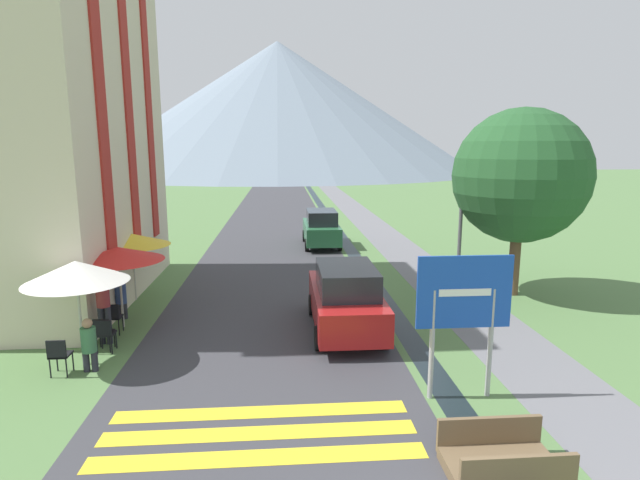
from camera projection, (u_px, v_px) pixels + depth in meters
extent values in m
plane|color=#517542|center=(324.00, 245.00, 25.10)|extent=(160.00, 160.00, 0.00)
cube|color=#38383D|center=(276.00, 218.00, 34.71)|extent=(6.40, 60.00, 0.01)
cube|color=slate|center=(363.00, 217.00, 35.17)|extent=(2.20, 60.00, 0.01)
cube|color=black|center=(329.00, 218.00, 34.99)|extent=(0.60, 60.00, 0.00)
cube|color=yellow|center=(258.00, 458.00, 7.96)|extent=(5.44, 0.44, 0.01)
cube|color=yellow|center=(260.00, 433.00, 8.64)|extent=(5.44, 0.44, 0.01)
cube|color=yellow|center=(262.00, 412.00, 9.33)|extent=(5.44, 0.44, 0.01)
cone|color=slate|center=(278.00, 108.00, 97.08)|extent=(76.68, 76.68, 24.71)
cube|color=beige|center=(42.00, 98.00, 15.38)|extent=(5.10, 8.97, 12.75)
cube|color=maroon|center=(100.00, 90.00, 13.16)|extent=(0.06, 0.70, 9.56)
cube|color=maroon|center=(128.00, 98.00, 15.57)|extent=(0.06, 0.70, 9.56)
cube|color=maroon|center=(149.00, 105.00, 17.99)|extent=(0.06, 0.70, 9.56)
cylinder|color=#9E9EA3|center=(432.00, 345.00, 9.68)|extent=(0.10, 0.10, 2.21)
cylinder|color=#9E9EA3|center=(490.00, 343.00, 9.77)|extent=(0.10, 0.10, 2.21)
cube|color=#1947B7|center=(464.00, 292.00, 9.51)|extent=(1.85, 0.05, 1.42)
cube|color=white|center=(465.00, 292.00, 9.48)|extent=(1.02, 0.02, 0.14)
cube|color=brown|center=(502.00, 466.00, 7.54)|extent=(1.70, 1.10, 0.12)
cube|color=brown|center=(519.00, 471.00, 6.98)|extent=(1.70, 0.08, 0.45)
cube|color=brown|center=(489.00, 430.00, 7.98)|extent=(1.70, 0.08, 0.45)
cube|color=brown|center=(452.00, 475.00, 7.50)|extent=(0.16, 0.99, 0.08)
cube|color=brown|center=(550.00, 470.00, 7.61)|extent=(0.16, 0.99, 0.08)
cube|color=#A31919|center=(345.00, 304.00, 13.42)|extent=(1.73, 4.23, 0.84)
cube|color=#23282D|center=(347.00, 279.00, 13.07)|extent=(1.47, 2.33, 0.68)
cylinder|color=black|center=(312.00, 305.00, 14.72)|extent=(0.18, 0.60, 0.60)
cylinder|color=black|center=(367.00, 303.00, 14.84)|extent=(0.18, 0.60, 0.60)
cylinder|color=black|center=(318.00, 338.00, 12.15)|extent=(0.18, 0.60, 0.60)
cylinder|color=black|center=(385.00, 336.00, 12.27)|extent=(0.18, 0.60, 0.60)
cube|color=#28663D|center=(321.00, 232.00, 24.87)|extent=(1.65, 4.09, 0.84)
cube|color=#23282D|center=(322.00, 217.00, 24.53)|extent=(1.40, 2.25, 0.68)
cylinder|color=black|center=(304.00, 236.00, 26.13)|extent=(0.18, 0.60, 0.60)
cylinder|color=black|center=(334.00, 235.00, 26.25)|extent=(0.18, 0.60, 0.60)
cylinder|color=black|center=(307.00, 245.00, 23.65)|extent=(0.18, 0.60, 0.60)
cylinder|color=black|center=(340.00, 245.00, 23.77)|extent=(0.18, 0.60, 0.60)
cube|color=black|center=(106.00, 334.00, 12.03)|extent=(0.40, 0.40, 0.04)
cube|color=black|center=(103.00, 329.00, 11.82)|extent=(0.40, 0.04, 0.40)
cylinder|color=black|center=(102.00, 340.00, 12.23)|extent=(0.03, 0.03, 0.45)
cylinder|color=black|center=(116.00, 340.00, 12.25)|extent=(0.03, 0.03, 0.45)
cylinder|color=black|center=(97.00, 345.00, 11.89)|extent=(0.03, 0.03, 0.45)
cylinder|color=black|center=(112.00, 345.00, 11.92)|extent=(0.03, 0.03, 0.45)
cube|color=black|center=(104.00, 332.00, 12.11)|extent=(0.40, 0.40, 0.04)
cube|color=black|center=(101.00, 327.00, 11.90)|extent=(0.40, 0.04, 0.40)
cylinder|color=black|center=(100.00, 339.00, 12.31)|extent=(0.03, 0.03, 0.45)
cylinder|color=black|center=(114.00, 338.00, 12.34)|extent=(0.03, 0.03, 0.45)
cylinder|color=black|center=(95.00, 344.00, 11.98)|extent=(0.03, 0.03, 0.45)
cylinder|color=black|center=(110.00, 344.00, 12.00)|extent=(0.03, 0.03, 0.45)
cube|color=black|center=(61.00, 355.00, 10.81)|extent=(0.40, 0.40, 0.04)
cube|color=black|center=(56.00, 349.00, 10.60)|extent=(0.40, 0.04, 0.40)
cylinder|color=black|center=(57.00, 362.00, 11.01)|extent=(0.03, 0.03, 0.45)
cylinder|color=black|center=(73.00, 361.00, 11.03)|extent=(0.03, 0.03, 0.45)
cylinder|color=black|center=(50.00, 368.00, 10.67)|extent=(0.03, 0.03, 0.45)
cylinder|color=black|center=(67.00, 368.00, 10.70)|extent=(0.03, 0.03, 0.45)
cube|color=black|center=(114.00, 317.00, 13.20)|extent=(0.40, 0.40, 0.04)
cube|color=black|center=(111.00, 312.00, 12.99)|extent=(0.40, 0.04, 0.40)
cylinder|color=black|center=(110.00, 323.00, 13.40)|extent=(0.03, 0.03, 0.45)
cylinder|color=black|center=(123.00, 323.00, 13.42)|extent=(0.03, 0.03, 0.45)
cylinder|color=black|center=(106.00, 328.00, 13.07)|extent=(0.03, 0.03, 0.45)
cylinder|color=black|center=(119.00, 327.00, 13.09)|extent=(0.03, 0.03, 0.45)
cylinder|color=#B7B2A8|center=(80.00, 317.00, 11.19)|extent=(0.06, 0.06, 2.28)
cone|color=silver|center=(76.00, 272.00, 11.00)|extent=(2.23, 2.23, 0.48)
cylinder|color=#B7B2A8|center=(121.00, 289.00, 13.56)|extent=(0.06, 0.06, 2.16)
cone|color=red|center=(118.00, 254.00, 13.38)|extent=(2.40, 2.40, 0.37)
cylinder|color=#B7B2A8|center=(134.00, 268.00, 16.00)|extent=(0.06, 0.06, 2.09)
cone|color=yellow|center=(132.00, 240.00, 15.83)|extent=(2.38, 2.38, 0.37)
cylinder|color=#282833|center=(86.00, 361.00, 11.00)|extent=(0.14, 0.14, 0.46)
cylinder|color=#282833|center=(95.00, 361.00, 11.01)|extent=(0.14, 0.14, 0.46)
cylinder|color=#386B47|center=(89.00, 340.00, 10.91)|extent=(0.32, 0.32, 0.55)
sphere|color=#9E755B|center=(87.00, 323.00, 10.84)|extent=(0.22, 0.22, 0.22)
cylinder|color=#282833|center=(101.00, 325.00, 12.49)|extent=(0.14, 0.14, 0.98)
cylinder|color=#282833|center=(109.00, 325.00, 12.50)|extent=(0.14, 0.14, 0.98)
cylinder|color=maroon|center=(103.00, 296.00, 12.35)|extent=(0.32, 0.32, 0.55)
sphere|color=beige|center=(102.00, 281.00, 12.28)|extent=(0.22, 0.22, 0.22)
cylinder|color=#282833|center=(119.00, 311.00, 14.37)|extent=(0.14, 0.14, 0.46)
cylinder|color=#282833|center=(125.00, 311.00, 14.39)|extent=(0.14, 0.14, 0.46)
cylinder|color=navy|center=(120.00, 294.00, 14.29)|extent=(0.32, 0.32, 0.56)
sphere|color=#9E755B|center=(120.00, 281.00, 14.22)|extent=(0.22, 0.22, 0.22)
cylinder|color=#515156|center=(460.00, 225.00, 16.56)|extent=(0.12, 0.12, 4.64)
sphere|color=silver|center=(464.00, 151.00, 16.11)|extent=(0.28, 0.28, 0.28)
cylinder|color=brown|center=(514.00, 263.00, 16.61)|extent=(0.36, 0.36, 2.13)
sphere|color=#235128|center=(521.00, 176.00, 16.08)|extent=(4.34, 4.34, 4.34)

